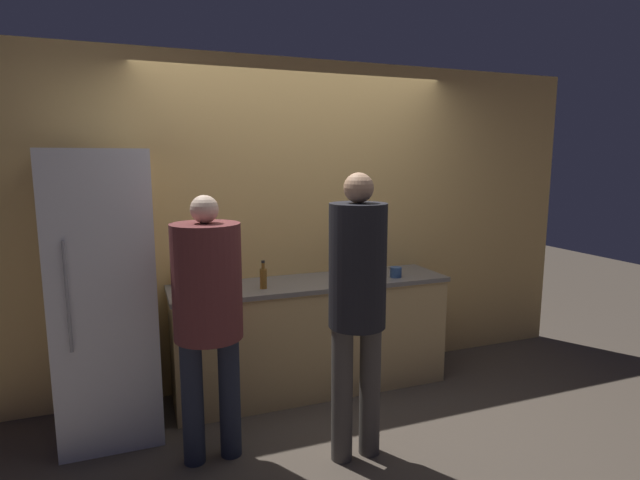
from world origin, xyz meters
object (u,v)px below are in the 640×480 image
object	(u,v)px
fruit_bowl	(361,274)
bottle_amber	(263,278)
person_left	(208,302)
person_center	(357,294)
bottle_red	(363,259)
refrigerator	(106,294)
utensil_crock	(180,276)
cup_blue	(396,272)

from	to	relation	value
fruit_bowl	bottle_amber	bearing A→B (deg)	179.28
person_left	bottle_amber	world-z (taller)	person_left
person_center	bottle_red	xyz separation A→B (m)	(0.60, 1.18, -0.06)
refrigerator	person_center	bearing A→B (deg)	-32.25
refrigerator	person_left	bearing A→B (deg)	-46.33
person_left	refrigerator	bearing A→B (deg)	133.67
refrigerator	bottle_amber	bearing A→B (deg)	-0.71
person_center	bottle_red	world-z (taller)	person_center
refrigerator	utensil_crock	world-z (taller)	refrigerator
bottle_red	bottle_amber	distance (m)	0.99
refrigerator	cup_blue	size ratio (longest dim) A/B	20.08
person_center	person_left	bearing A→B (deg)	161.13
person_center	bottle_amber	xyz separation A→B (m)	(-0.35, 0.88, -0.07)
utensil_crock	cup_blue	world-z (taller)	utensil_crock
bottle_red	cup_blue	world-z (taller)	bottle_red
fruit_bowl	bottle_red	distance (m)	0.36
bottle_amber	bottle_red	bearing A→B (deg)	17.56
utensil_crock	bottle_red	xyz separation A→B (m)	(1.51, -0.00, 0.02)
fruit_bowl	bottle_red	xyz separation A→B (m)	(0.17, 0.31, 0.05)
refrigerator	person_center	xyz separation A→B (m)	(1.41, -0.89, 0.10)
person_left	bottle_red	distance (m)	1.69
person_center	fruit_bowl	xyz separation A→B (m)	(0.43, 0.87, -0.11)
utensil_crock	refrigerator	bearing A→B (deg)	-150.10
person_center	bottle_red	bearing A→B (deg)	62.95
bottle_red	bottle_amber	world-z (taller)	bottle_red
utensil_crock	bottle_red	world-z (taller)	utensil_crock
person_center	utensil_crock	size ratio (longest dim) A/B	6.04
person_center	cup_blue	bearing A→B (deg)	49.16
refrigerator	person_center	world-z (taller)	refrigerator
refrigerator	cup_blue	distance (m)	2.14
person_left	bottle_red	world-z (taller)	person_left
fruit_bowl	utensil_crock	distance (m)	1.38
utensil_crock	cup_blue	distance (m)	1.68
bottle_amber	cup_blue	distance (m)	1.08
bottle_red	bottle_amber	xyz separation A→B (m)	(-0.95, -0.30, -0.01)
bottle_amber	cup_blue	size ratio (longest dim) A/B	2.22
person_left	utensil_crock	xyz separation A→B (m)	(-0.08, 0.89, -0.03)
person_left	person_center	world-z (taller)	person_center
person_left	cup_blue	world-z (taller)	person_left
person_left	fruit_bowl	xyz separation A→B (m)	(1.26, 0.58, -0.06)
bottle_red	cup_blue	xyz separation A→B (m)	(0.14, -0.32, -0.05)
person_left	fruit_bowl	distance (m)	1.39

